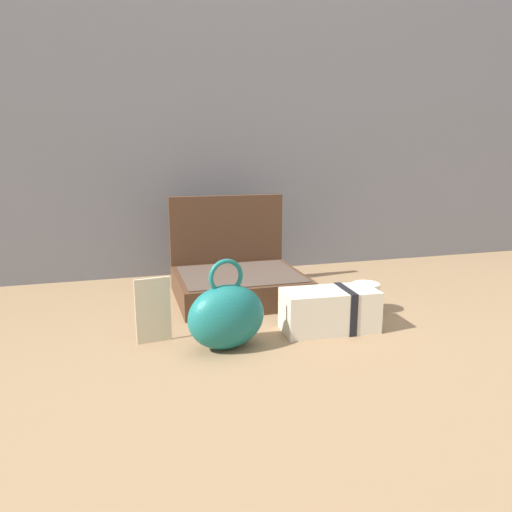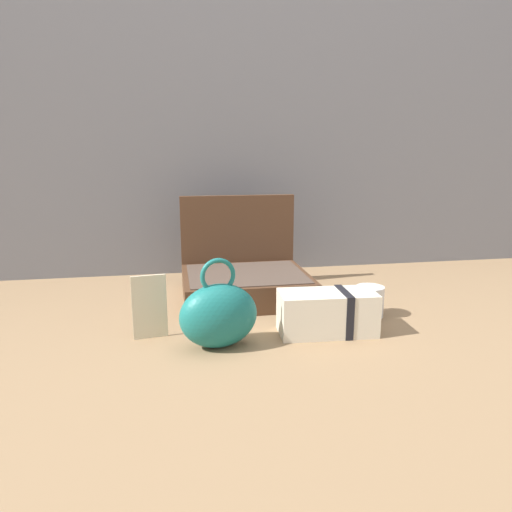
{
  "view_description": "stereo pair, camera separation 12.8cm",
  "coord_description": "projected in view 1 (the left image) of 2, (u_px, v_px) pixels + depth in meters",
  "views": [
    {
      "loc": [
        -0.35,
        -1.22,
        0.46
      ],
      "look_at": [
        -0.0,
        -0.02,
        0.19
      ],
      "focal_mm": 32.7,
      "sensor_mm": 36.0,
      "label": 1
    },
    {
      "loc": [
        -0.22,
        -1.25,
        0.46
      ],
      "look_at": [
        -0.0,
        -0.02,
        0.19
      ],
      "focal_mm": 32.7,
      "sensor_mm": 36.0,
      "label": 2
    }
  ],
  "objects": [
    {
      "name": "ground_plane",
      "position": [
        255.0,
        317.0,
        1.34
      ],
      "size": [
        6.0,
        6.0,
        0.0
      ],
      "primitive_type": "plane",
      "color": "#8C6D4C"
    },
    {
      "name": "back_wall",
      "position": [
        212.0,
        87.0,
        1.73
      ],
      "size": [
        3.2,
        0.06,
        1.4
      ],
      "primitive_type": "cube",
      "color": "slate",
      "rests_on": "ground_plane"
    },
    {
      "name": "open_suitcase",
      "position": [
        236.0,
        276.0,
        1.52
      ],
      "size": [
        0.4,
        0.36,
        0.32
      ],
      "color": "#4C301E",
      "rests_on": "ground_plane"
    },
    {
      "name": "teal_pouch_handbag",
      "position": [
        227.0,
        316.0,
        1.11
      ],
      "size": [
        0.21,
        0.14,
        0.22
      ],
      "color": "#196B66",
      "rests_on": "ground_plane"
    },
    {
      "name": "cream_toiletry_bag",
      "position": [
        331.0,
        310.0,
        1.23
      ],
      "size": [
        0.26,
        0.13,
        0.12
      ],
      "color": "beige",
      "rests_on": "ground_plane"
    },
    {
      "name": "coffee_mug",
      "position": [
        364.0,
        298.0,
        1.37
      ],
      "size": [
        0.12,
        0.08,
        0.09
      ],
      "color": "white",
      "rests_on": "ground_plane"
    },
    {
      "name": "info_card_left",
      "position": [
        153.0,
        310.0,
        1.15
      ],
      "size": [
        0.09,
        0.02,
        0.16
      ],
      "primitive_type": "cube",
      "rotation": [
        0.0,
        0.0,
        0.14
      ],
      "color": "beige",
      "rests_on": "ground_plane"
    }
  ]
}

